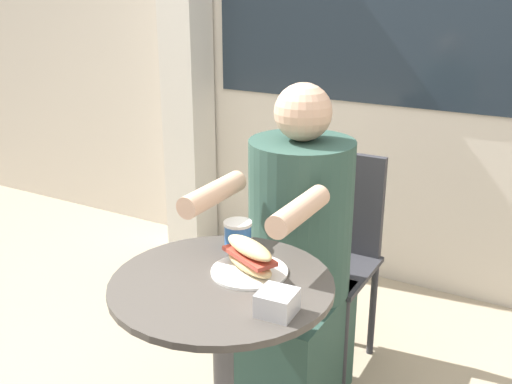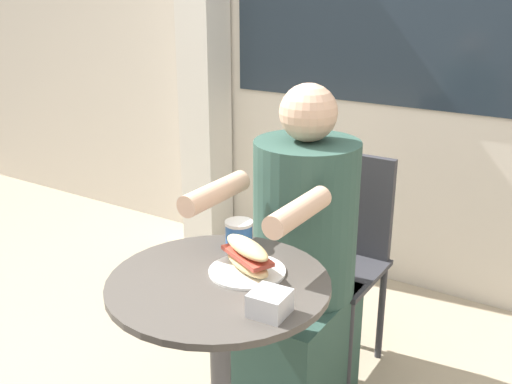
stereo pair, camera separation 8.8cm
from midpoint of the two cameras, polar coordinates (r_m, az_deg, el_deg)
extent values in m
cube|color=beige|center=(2.98, 17.15, 16.56)|extent=(8.00, 0.08, 2.80)
cube|color=beige|center=(3.39, -4.29, 14.20)|extent=(0.22, 0.22, 2.40)
cylinder|color=#47423D|center=(1.66, -2.05, -8.71)|extent=(0.62, 0.62, 0.02)
cube|color=#333338|center=(2.39, 8.11, -7.29)|extent=(0.38, 0.38, 0.02)
cube|color=#333338|center=(2.45, 10.04, -1.10)|extent=(0.35, 0.04, 0.42)
cylinder|color=#333338|center=(2.32, 9.92, -14.77)|extent=(0.03, 0.03, 0.43)
cylinder|color=#333338|center=(2.44, 2.59, -12.62)|extent=(0.03, 0.03, 0.43)
cylinder|color=#333338|center=(2.59, 12.81, -11.11)|extent=(0.03, 0.03, 0.43)
cylinder|color=#333338|center=(2.69, 6.13, -9.40)|extent=(0.03, 0.03, 0.43)
cube|color=#2D4C42|center=(2.28, 4.67, -14.94)|extent=(0.35, 0.46, 0.45)
cylinder|color=#2D4C42|center=(2.09, 5.92, -2.57)|extent=(0.36, 0.36, 0.56)
sphere|color=#D6A889|center=(1.98, 6.30, 7.52)|extent=(0.19, 0.19, 0.19)
cylinder|color=#D6A889|center=(1.70, 5.55, -1.86)|extent=(0.07, 0.29, 0.07)
cylinder|color=#D6A889|center=(1.84, -2.55, -0.10)|extent=(0.07, 0.29, 0.07)
cylinder|color=white|center=(1.69, 0.66, -7.56)|extent=(0.22, 0.22, 0.01)
ellipsoid|color=#DBB77A|center=(1.68, 0.66, -6.86)|extent=(0.20, 0.14, 0.04)
cube|color=#B74233|center=(1.67, 0.66, -6.10)|extent=(0.19, 0.14, 0.01)
ellipsoid|color=#DBB77A|center=(1.66, 0.66, -5.32)|extent=(0.20, 0.14, 0.04)
cylinder|color=#336BB7|center=(1.84, -0.26, -4.19)|extent=(0.08, 0.08, 0.07)
cylinder|color=white|center=(1.82, -0.27, -2.97)|extent=(0.09, 0.09, 0.01)
cube|color=silver|center=(1.49, 3.04, -10.54)|extent=(0.10, 0.10, 0.06)
camera|label=1|loc=(0.04, -88.54, 0.52)|focal=42.00mm
camera|label=2|loc=(0.04, 91.46, -0.52)|focal=42.00mm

